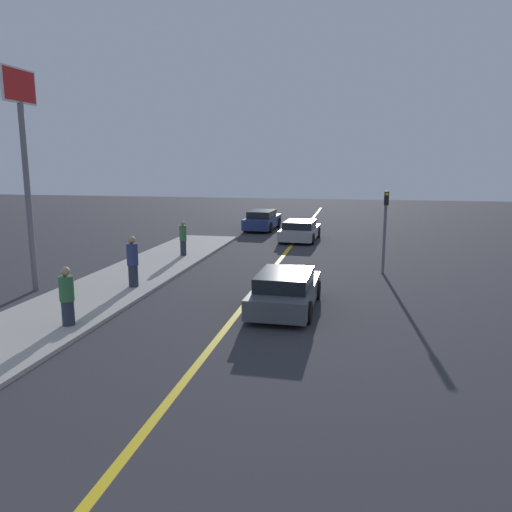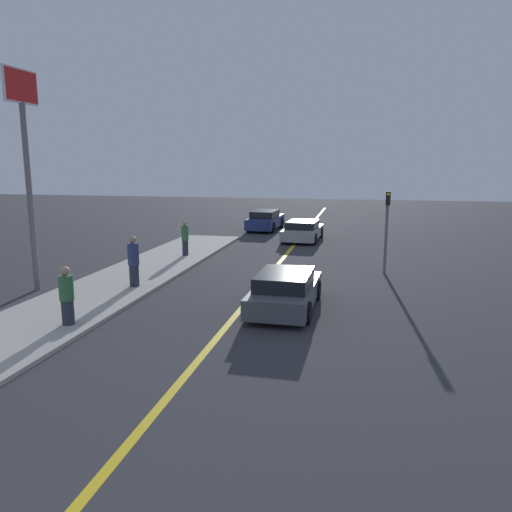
# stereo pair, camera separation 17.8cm
# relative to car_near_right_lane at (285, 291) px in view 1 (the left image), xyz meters

# --- Properties ---
(road_center_line) EXTENTS (0.20, 60.00, 0.01)m
(road_center_line) POSITION_rel_car_near_right_lane_xyz_m (-1.35, 5.24, -0.59)
(road_center_line) COLOR gold
(road_center_line) RESTS_ON ground_plane
(sidewalk_left) EXTENTS (3.39, 26.58, 0.12)m
(sidewalk_left) POSITION_rel_car_near_right_lane_xyz_m (-6.54, 0.53, -0.53)
(sidewalk_left) COLOR #ADA89E
(sidewalk_left) RESTS_ON ground_plane
(car_near_right_lane) EXTENTS (1.97, 4.23, 1.21)m
(car_near_right_lane) POSITION_rel_car_near_right_lane_xyz_m (0.00, 0.00, 0.00)
(car_near_right_lane) COLOR #4C5156
(car_near_right_lane) RESTS_ON ground_plane
(car_ahead_center) EXTENTS (2.17, 4.25, 1.17)m
(car_ahead_center) POSITION_rel_car_near_right_lane_xyz_m (-1.10, 13.89, -0.02)
(car_ahead_center) COLOR #9E9EA3
(car_ahead_center) RESTS_ON ground_plane
(car_far_distant) EXTENTS (2.00, 4.62, 1.31)m
(car_far_distant) POSITION_rel_car_near_right_lane_xyz_m (-4.10, 18.03, 0.05)
(car_far_distant) COLOR navy
(car_far_distant) RESTS_ON ground_plane
(pedestrian_near_curb) EXTENTS (0.39, 0.39, 1.63)m
(pedestrian_near_curb) POSITION_rel_car_near_right_lane_xyz_m (-5.56, -3.04, 0.33)
(pedestrian_near_curb) COLOR #282D3D
(pedestrian_near_curb) RESTS_ON sidewalk_left
(pedestrian_mid_group) EXTENTS (0.40, 0.40, 1.82)m
(pedestrian_mid_group) POSITION_rel_car_near_right_lane_xyz_m (-5.67, 1.32, 0.43)
(pedestrian_mid_group) COLOR #282D3D
(pedestrian_mid_group) RESTS_ON sidewalk_left
(pedestrian_far_standing) EXTENTS (0.33, 0.33, 1.66)m
(pedestrian_far_standing) POSITION_rel_car_near_right_lane_xyz_m (-5.95, 7.41, 0.36)
(pedestrian_far_standing) COLOR #282D3D
(pedestrian_far_standing) RESTS_ON sidewalk_left
(traffic_light) EXTENTS (0.18, 0.40, 3.37)m
(traffic_light) POSITION_rel_car_near_right_lane_xyz_m (3.24, 5.78, 1.52)
(traffic_light) COLOR slate
(traffic_light) RESTS_ON ground_plane
(roadside_sign) EXTENTS (0.20, 1.70, 7.57)m
(roadside_sign) POSITION_rel_car_near_right_lane_xyz_m (-9.06, 0.52, 4.82)
(roadside_sign) COLOR slate
(roadside_sign) RESTS_ON ground_plane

